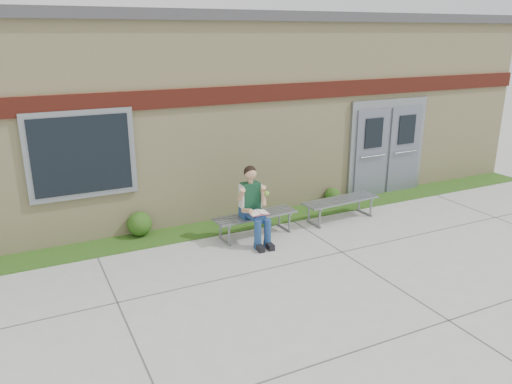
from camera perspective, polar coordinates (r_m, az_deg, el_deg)
ground at (r=8.31m, az=6.14°, el=-9.42°), size 80.00×80.00×0.00m
grass_strip at (r=10.39m, az=-1.50°, el=-3.52°), size 16.00×0.80×0.02m
school_building at (r=12.95m, az=-7.98°, el=10.15°), size 16.20×6.22×4.20m
bench_left at (r=9.67m, az=-0.07°, el=-3.14°), size 1.69×0.56×0.43m
bench_right at (r=10.64m, az=9.64°, el=-1.35°), size 1.73×0.58×0.44m
girl at (r=9.29m, az=-0.25°, el=-1.45°), size 0.54×0.91×1.44m
shrub_mid at (r=9.91m, az=-13.18°, el=-3.56°), size 0.48×0.48×0.48m
shrub_east at (r=11.67m, az=8.70°, el=-0.35°), size 0.35×0.35×0.35m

